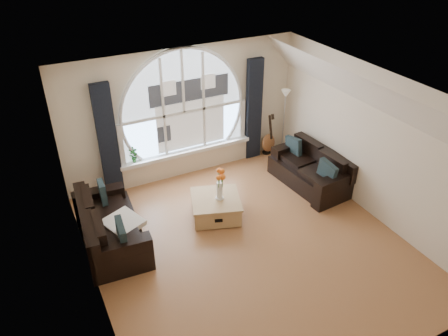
{
  "coord_description": "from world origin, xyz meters",
  "views": [
    {
      "loc": [
        -2.91,
        -4.87,
        4.99
      ],
      "look_at": [
        0.0,
        0.9,
        1.05
      ],
      "focal_mm": 34.8,
      "sensor_mm": 36.0,
      "label": 1
    }
  ],
  "objects_px": {
    "sofa_left": "(110,225)",
    "sofa_right": "(310,168)",
    "vase_flowers": "(219,181)",
    "guitar": "(269,134)",
    "coffee_chest": "(216,206)",
    "floor_lamp": "(283,124)",
    "potted_plant": "(133,155)"
  },
  "relations": [
    {
      "from": "sofa_left",
      "to": "sofa_right",
      "type": "bearing_deg",
      "value": 4.14
    },
    {
      "from": "sofa_left",
      "to": "sofa_right",
      "type": "height_order",
      "value": "sofa_left"
    },
    {
      "from": "sofa_left",
      "to": "vase_flowers",
      "type": "bearing_deg",
      "value": 0.37
    },
    {
      "from": "sofa_right",
      "to": "guitar",
      "type": "relative_size",
      "value": 1.62
    },
    {
      "from": "sofa_left",
      "to": "coffee_chest",
      "type": "height_order",
      "value": "sofa_left"
    },
    {
      "from": "sofa_right",
      "to": "floor_lamp",
      "type": "distance_m",
      "value": 1.35
    },
    {
      "from": "sofa_right",
      "to": "potted_plant",
      "type": "height_order",
      "value": "potted_plant"
    },
    {
      "from": "coffee_chest",
      "to": "vase_flowers",
      "type": "distance_m",
      "value": 0.57
    },
    {
      "from": "coffee_chest",
      "to": "vase_flowers",
      "type": "height_order",
      "value": "vase_flowers"
    },
    {
      "from": "sofa_left",
      "to": "sofa_right",
      "type": "relative_size",
      "value": 1.06
    },
    {
      "from": "floor_lamp",
      "to": "potted_plant",
      "type": "xyz_separation_m",
      "value": [
        -3.36,
        0.3,
        -0.08
      ]
    },
    {
      "from": "floor_lamp",
      "to": "guitar",
      "type": "xyz_separation_m",
      "value": [
        -0.25,
        0.18,
        -0.27
      ]
    },
    {
      "from": "vase_flowers",
      "to": "potted_plant",
      "type": "distance_m",
      "value": 2.02
    },
    {
      "from": "sofa_right",
      "to": "vase_flowers",
      "type": "relative_size",
      "value": 2.46
    },
    {
      "from": "guitar",
      "to": "potted_plant",
      "type": "distance_m",
      "value": 3.12
    },
    {
      "from": "sofa_left",
      "to": "potted_plant",
      "type": "xyz_separation_m",
      "value": [
        0.9,
        1.57,
        0.32
      ]
    },
    {
      "from": "sofa_left",
      "to": "floor_lamp",
      "type": "relative_size",
      "value": 1.14
    },
    {
      "from": "sofa_right",
      "to": "coffee_chest",
      "type": "distance_m",
      "value": 2.2
    },
    {
      "from": "vase_flowers",
      "to": "potted_plant",
      "type": "bearing_deg",
      "value": 122.26
    },
    {
      "from": "guitar",
      "to": "potted_plant",
      "type": "bearing_deg",
      "value": 170.8
    },
    {
      "from": "vase_flowers",
      "to": "guitar",
      "type": "bearing_deg",
      "value": 37.96
    },
    {
      "from": "sofa_left",
      "to": "guitar",
      "type": "distance_m",
      "value": 4.26
    },
    {
      "from": "sofa_left",
      "to": "sofa_right",
      "type": "distance_m",
      "value": 4.1
    },
    {
      "from": "vase_flowers",
      "to": "floor_lamp",
      "type": "height_order",
      "value": "floor_lamp"
    },
    {
      "from": "vase_flowers",
      "to": "potted_plant",
      "type": "relative_size",
      "value": 2.11
    },
    {
      "from": "vase_flowers",
      "to": "floor_lamp",
      "type": "xyz_separation_m",
      "value": [
        2.28,
        1.41,
        0.02
      ]
    },
    {
      "from": "potted_plant",
      "to": "vase_flowers",
      "type": "bearing_deg",
      "value": -57.74
    },
    {
      "from": "vase_flowers",
      "to": "sofa_left",
      "type": "bearing_deg",
      "value": 176.05
    },
    {
      "from": "vase_flowers",
      "to": "floor_lamp",
      "type": "bearing_deg",
      "value": 31.63
    },
    {
      "from": "floor_lamp",
      "to": "potted_plant",
      "type": "distance_m",
      "value": 3.37
    },
    {
      "from": "guitar",
      "to": "sofa_left",
      "type": "bearing_deg",
      "value": -167.14
    },
    {
      "from": "floor_lamp",
      "to": "coffee_chest",
      "type": "bearing_deg",
      "value": -149.68
    }
  ]
}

